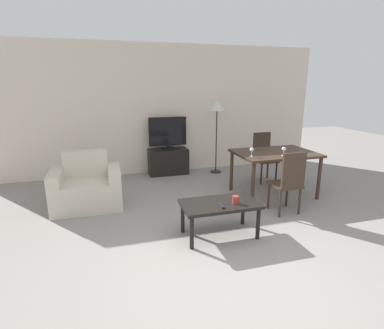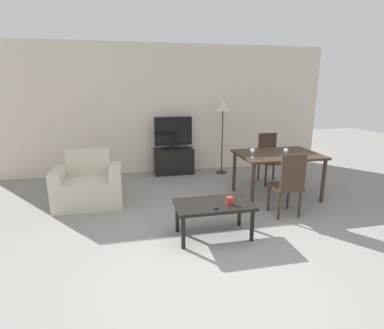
{
  "view_description": "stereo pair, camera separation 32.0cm",
  "coord_description": "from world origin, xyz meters",
  "px_view_note": "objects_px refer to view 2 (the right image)",
  "views": [
    {
      "loc": [
        -1.14,
        -2.44,
        1.88
      ],
      "look_at": [
        0.13,
        1.96,
        0.65
      ],
      "focal_mm": 28.0,
      "sensor_mm": 36.0,
      "label": 1
    },
    {
      "loc": [
        -0.83,
        -2.52,
        1.88
      ],
      "look_at": [
        0.13,
        1.96,
        0.65
      ],
      "focal_mm": 28.0,
      "sensor_mm": 36.0,
      "label": 2
    }
  ],
  "objects_px": {
    "dining_chair_near": "(288,182)",
    "wine_glass_center": "(253,151)",
    "dining_chair_far": "(269,156)",
    "remote_primary": "(214,206)",
    "tv": "(173,133)",
    "floor_lamp": "(223,110)",
    "cup_white_near": "(230,201)",
    "dining_table": "(278,158)",
    "wine_glass_left": "(286,151)",
    "tv_stand": "(174,161)",
    "armchair": "(89,186)",
    "coffee_table": "(214,207)"
  },
  "relations": [
    {
      "from": "dining_chair_near",
      "to": "wine_glass_center",
      "type": "distance_m",
      "value": 0.75
    },
    {
      "from": "dining_chair_far",
      "to": "remote_primary",
      "type": "relative_size",
      "value": 6.4
    },
    {
      "from": "remote_primary",
      "to": "wine_glass_center",
      "type": "height_order",
      "value": "wine_glass_center"
    },
    {
      "from": "tv",
      "to": "wine_glass_center",
      "type": "distance_m",
      "value": 2.16
    },
    {
      "from": "floor_lamp",
      "to": "cup_white_near",
      "type": "height_order",
      "value": "floor_lamp"
    },
    {
      "from": "dining_chair_far",
      "to": "cup_white_near",
      "type": "bearing_deg",
      "value": -126.85
    },
    {
      "from": "remote_primary",
      "to": "cup_white_near",
      "type": "bearing_deg",
      "value": 11.82
    },
    {
      "from": "floor_lamp",
      "to": "wine_glass_center",
      "type": "height_order",
      "value": "floor_lamp"
    },
    {
      "from": "dining_table",
      "to": "floor_lamp",
      "type": "xyz_separation_m",
      "value": [
        -0.47,
        1.57,
        0.69
      ]
    },
    {
      "from": "remote_primary",
      "to": "wine_glass_center",
      "type": "bearing_deg",
      "value": 48.93
    },
    {
      "from": "remote_primary",
      "to": "dining_chair_far",
      "type": "bearing_deg",
      "value": 50.15
    },
    {
      "from": "tv",
      "to": "remote_primary",
      "type": "xyz_separation_m",
      "value": [
        0.03,
        -3.0,
        -0.43
      ]
    },
    {
      "from": "dining_chair_near",
      "to": "wine_glass_left",
      "type": "relative_size",
      "value": 6.57
    },
    {
      "from": "tv_stand",
      "to": "tv",
      "type": "relative_size",
      "value": 1.05
    },
    {
      "from": "armchair",
      "to": "remote_primary",
      "type": "xyz_separation_m",
      "value": [
        1.63,
        -1.59,
        0.15
      ]
    },
    {
      "from": "tv",
      "to": "coffee_table",
      "type": "relative_size",
      "value": 0.82
    },
    {
      "from": "dining_chair_far",
      "to": "tv",
      "type": "bearing_deg",
      "value": 151.24
    },
    {
      "from": "coffee_table",
      "to": "wine_glass_center",
      "type": "bearing_deg",
      "value": 46.43
    },
    {
      "from": "armchair",
      "to": "dining_chair_near",
      "type": "height_order",
      "value": "dining_chair_near"
    },
    {
      "from": "tv_stand",
      "to": "dining_table",
      "type": "height_order",
      "value": "dining_table"
    },
    {
      "from": "dining_chair_far",
      "to": "wine_glass_left",
      "type": "xyz_separation_m",
      "value": [
        -0.26,
        -1.07,
        0.34
      ]
    },
    {
      "from": "tv_stand",
      "to": "floor_lamp",
      "type": "xyz_separation_m",
      "value": [
        1.03,
        -0.17,
        1.09
      ]
    },
    {
      "from": "tv_stand",
      "to": "cup_white_near",
      "type": "height_order",
      "value": "same"
    },
    {
      "from": "coffee_table",
      "to": "dining_chair_near",
      "type": "height_order",
      "value": "dining_chair_near"
    },
    {
      "from": "wine_glass_left",
      "to": "cup_white_near",
      "type": "bearing_deg",
      "value": -143.22
    },
    {
      "from": "remote_primary",
      "to": "cup_white_near",
      "type": "xyz_separation_m",
      "value": [
        0.21,
        0.04,
        0.04
      ]
    },
    {
      "from": "cup_white_near",
      "to": "wine_glass_center",
      "type": "distance_m",
      "value": 1.3
    },
    {
      "from": "dining_chair_near",
      "to": "wine_glass_center",
      "type": "height_order",
      "value": "dining_chair_near"
    },
    {
      "from": "dining_table",
      "to": "dining_chair_near",
      "type": "relative_size",
      "value": 1.39
    },
    {
      "from": "cup_white_near",
      "to": "wine_glass_center",
      "type": "bearing_deg",
      "value": 54.77
    },
    {
      "from": "dining_chair_far",
      "to": "cup_white_near",
      "type": "relative_size",
      "value": 9.95
    },
    {
      "from": "coffee_table",
      "to": "remote_primary",
      "type": "bearing_deg",
      "value": -104.2
    },
    {
      "from": "armchair",
      "to": "cup_white_near",
      "type": "distance_m",
      "value": 2.41
    },
    {
      "from": "remote_primary",
      "to": "tv_stand",
      "type": "bearing_deg",
      "value": 90.63
    },
    {
      "from": "floor_lamp",
      "to": "wine_glass_left",
      "type": "relative_size",
      "value": 10.88
    },
    {
      "from": "tv_stand",
      "to": "coffee_table",
      "type": "height_order",
      "value": "tv_stand"
    },
    {
      "from": "cup_white_near",
      "to": "dining_table",
      "type": "bearing_deg",
      "value": 43.78
    },
    {
      "from": "cup_white_near",
      "to": "floor_lamp",
      "type": "bearing_deg",
      "value": 74.17
    },
    {
      "from": "tv",
      "to": "wine_glass_left",
      "type": "distance_m",
      "value": 2.51
    },
    {
      "from": "dining_chair_near",
      "to": "wine_glass_left",
      "type": "height_order",
      "value": "dining_chair_near"
    },
    {
      "from": "dining_chair_near",
      "to": "wine_glass_left",
      "type": "xyz_separation_m",
      "value": [
        0.21,
        0.51,
        0.34
      ]
    },
    {
      "from": "tv_stand",
      "to": "coffee_table",
      "type": "relative_size",
      "value": 0.86
    },
    {
      "from": "tv",
      "to": "dining_chair_far",
      "type": "xyz_separation_m",
      "value": [
        1.74,
        -0.95,
        -0.37
      ]
    },
    {
      "from": "wine_glass_center",
      "to": "tv_stand",
      "type": "bearing_deg",
      "value": 116.42
    },
    {
      "from": "tv_stand",
      "to": "coffee_table",
      "type": "bearing_deg",
      "value": -88.73
    },
    {
      "from": "armchair",
      "to": "wine_glass_center",
      "type": "relative_size",
      "value": 7.08
    },
    {
      "from": "floor_lamp",
      "to": "cup_white_near",
      "type": "bearing_deg",
      "value": -105.83
    },
    {
      "from": "dining_chair_near",
      "to": "remote_primary",
      "type": "distance_m",
      "value": 1.32
    },
    {
      "from": "dining_chair_near",
      "to": "cup_white_near",
      "type": "height_order",
      "value": "dining_chair_near"
    },
    {
      "from": "armchair",
      "to": "remote_primary",
      "type": "distance_m",
      "value": 2.28
    }
  ]
}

